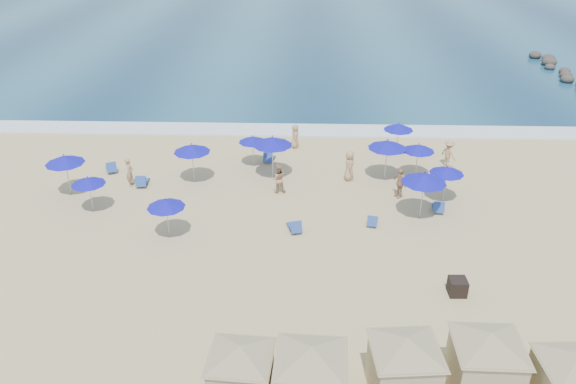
{
  "coord_description": "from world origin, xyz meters",
  "views": [
    {
      "loc": [
        -0.93,
        -23.33,
        15.15
      ],
      "look_at": [
        -1.78,
        3.0,
        1.39
      ],
      "focal_mm": 35.0,
      "sensor_mm": 36.0,
      "label": 1
    }
  ],
  "objects_px": {
    "umbrella_4": "(253,139)",
    "cabana_4": "(574,376)",
    "beachgoer_5": "(349,166)",
    "cabana_0": "(241,366)",
    "umbrella_0": "(64,159)",
    "trash_bin": "(457,287)",
    "beachgoer_2": "(400,183)",
    "beachgoer_3": "(449,153)",
    "cabana_1": "(311,370)",
    "umbrella_1": "(88,181)",
    "cabana_2": "(405,360)",
    "umbrella_8": "(399,127)",
    "umbrella_9": "(419,148)",
    "beachgoer_1": "(278,179)",
    "umbrella_3": "(166,203)",
    "beachgoer_4": "(295,136)",
    "umbrella_5": "(272,141)",
    "umbrella_7": "(424,178)",
    "umbrella_10": "(447,170)",
    "umbrella_2": "(192,148)",
    "cabana_3": "(487,356)",
    "umbrella_6": "(387,144)",
    "beachgoer_0": "(130,172)"
  },
  "relations": [
    {
      "from": "beachgoer_2",
      "to": "beachgoer_5",
      "type": "distance_m",
      "value": 3.46
    },
    {
      "from": "umbrella_4",
      "to": "beachgoer_5",
      "type": "relative_size",
      "value": 1.1
    },
    {
      "from": "cabana_4",
      "to": "umbrella_0",
      "type": "relative_size",
      "value": 1.78
    },
    {
      "from": "beachgoer_3",
      "to": "beachgoer_4",
      "type": "height_order",
      "value": "beachgoer_3"
    },
    {
      "from": "trash_bin",
      "to": "umbrella_10",
      "type": "relative_size",
      "value": 0.34
    },
    {
      "from": "umbrella_5",
      "to": "umbrella_9",
      "type": "relative_size",
      "value": 1.23
    },
    {
      "from": "cabana_0",
      "to": "umbrella_5",
      "type": "bearing_deg",
      "value": 89.79
    },
    {
      "from": "cabana_0",
      "to": "umbrella_7",
      "type": "xyz_separation_m",
      "value": [
        8.23,
        12.69,
        0.81
      ]
    },
    {
      "from": "umbrella_5",
      "to": "umbrella_7",
      "type": "xyz_separation_m",
      "value": [
        8.17,
        -4.68,
        -0.03
      ]
    },
    {
      "from": "beachgoer_0",
      "to": "cabana_4",
      "type": "bearing_deg",
      "value": -139.56
    },
    {
      "from": "cabana_4",
      "to": "beachgoer_4",
      "type": "height_order",
      "value": "cabana_4"
    },
    {
      "from": "trash_bin",
      "to": "umbrella_9",
      "type": "bearing_deg",
      "value": 87.48
    },
    {
      "from": "cabana_0",
      "to": "umbrella_3",
      "type": "relative_size",
      "value": 1.95
    },
    {
      "from": "umbrella_5",
      "to": "umbrella_6",
      "type": "distance_m",
      "value": 6.84
    },
    {
      "from": "umbrella_5",
      "to": "umbrella_9",
      "type": "bearing_deg",
      "value": 2.03
    },
    {
      "from": "umbrella_0",
      "to": "umbrella_6",
      "type": "bearing_deg",
      "value": 7.89
    },
    {
      "from": "beachgoer_3",
      "to": "cabana_0",
      "type": "bearing_deg",
      "value": 117.05
    },
    {
      "from": "umbrella_4",
      "to": "umbrella_5",
      "type": "bearing_deg",
      "value": -51.71
    },
    {
      "from": "cabana_1",
      "to": "umbrella_9",
      "type": "height_order",
      "value": "cabana_1"
    },
    {
      "from": "cabana_4",
      "to": "beachgoer_1",
      "type": "distance_m",
      "value": 18.57
    },
    {
      "from": "cabana_4",
      "to": "umbrella_8",
      "type": "distance_m",
      "value": 21.44
    },
    {
      "from": "umbrella_3",
      "to": "beachgoer_4",
      "type": "relative_size",
      "value": 1.31
    },
    {
      "from": "umbrella_9",
      "to": "beachgoer_1",
      "type": "xyz_separation_m",
      "value": [
        -8.34,
        -2.34,
        -1.05
      ]
    },
    {
      "from": "cabana_0",
      "to": "beachgoer_2",
      "type": "relative_size",
      "value": 2.4
    },
    {
      "from": "cabana_4",
      "to": "beachgoer_2",
      "type": "xyz_separation_m",
      "value": [
        -3.31,
        15.15,
        -0.72
      ]
    },
    {
      "from": "trash_bin",
      "to": "cabana_1",
      "type": "xyz_separation_m",
      "value": [
        -6.36,
        -6.33,
        1.31
      ]
    },
    {
      "from": "beachgoer_0",
      "to": "beachgoer_2",
      "type": "bearing_deg",
      "value": -102.79
    },
    {
      "from": "beachgoer_1",
      "to": "beachgoer_5",
      "type": "relative_size",
      "value": 0.94
    },
    {
      "from": "cabana_1",
      "to": "umbrella_3",
      "type": "distance_m",
      "value": 12.75
    },
    {
      "from": "umbrella_6",
      "to": "beachgoer_0",
      "type": "xyz_separation_m",
      "value": [
        -15.22,
        -1.39,
        -1.39
      ]
    },
    {
      "from": "beachgoer_1",
      "to": "beachgoer_2",
      "type": "bearing_deg",
      "value": 166.57
    },
    {
      "from": "cabana_1",
      "to": "umbrella_6",
      "type": "distance_m",
      "value": 18.18
    },
    {
      "from": "cabana_4",
      "to": "umbrella_7",
      "type": "distance_m",
      "value": 13.1
    },
    {
      "from": "umbrella_1",
      "to": "umbrella_2",
      "type": "height_order",
      "value": "umbrella_2"
    },
    {
      "from": "umbrella_4",
      "to": "beachgoer_5",
      "type": "distance_m",
      "value": 6.33
    },
    {
      "from": "cabana_0",
      "to": "umbrella_3",
      "type": "height_order",
      "value": "cabana_0"
    },
    {
      "from": "cabana_3",
      "to": "umbrella_6",
      "type": "xyz_separation_m",
      "value": [
        -1.27,
        16.73,
        0.61
      ]
    },
    {
      "from": "cabana_0",
      "to": "umbrella_2",
      "type": "bearing_deg",
      "value": 105.64
    },
    {
      "from": "umbrella_1",
      "to": "cabana_2",
      "type": "bearing_deg",
      "value": -39.89
    },
    {
      "from": "cabana_3",
      "to": "umbrella_1",
      "type": "xyz_separation_m",
      "value": [
        -17.73,
        12.25,
        0.14
      ]
    },
    {
      "from": "umbrella_9",
      "to": "beachgoer_1",
      "type": "relative_size",
      "value": 1.27
    },
    {
      "from": "umbrella_8",
      "to": "trash_bin",
      "type": "bearing_deg",
      "value": -88.02
    },
    {
      "from": "beachgoer_3",
      "to": "umbrella_4",
      "type": "bearing_deg",
      "value": 58.1
    },
    {
      "from": "beachgoer_5",
      "to": "trash_bin",
      "type": "bearing_deg",
      "value": -165.15
    },
    {
      "from": "umbrella_10",
      "to": "beachgoer_2",
      "type": "height_order",
      "value": "umbrella_10"
    },
    {
      "from": "trash_bin",
      "to": "umbrella_0",
      "type": "height_order",
      "value": "umbrella_0"
    },
    {
      "from": "beachgoer_5",
      "to": "cabana_0",
      "type": "bearing_deg",
      "value": 159.83
    },
    {
      "from": "umbrella_0",
      "to": "beachgoer_3",
      "type": "distance_m",
      "value": 23.13
    },
    {
      "from": "umbrella_4",
      "to": "cabana_4",
      "type": "bearing_deg",
      "value": -58.02
    },
    {
      "from": "umbrella_10",
      "to": "umbrella_2",
      "type": "bearing_deg",
      "value": 172.15
    }
  ]
}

